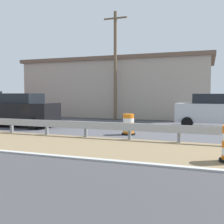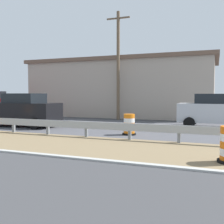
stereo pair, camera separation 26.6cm
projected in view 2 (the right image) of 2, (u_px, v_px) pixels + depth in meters
The scene contains 5 objects.
traffic_barrel_close at pixel (129, 125), 12.80m from camera, with size 0.65×0.65×1.00m.
car_lead_near_lane at pixel (23, 110), 16.08m from camera, with size 2.00×4.60×1.98m.
car_trailing_near_lane at pixel (215, 111), 15.50m from camera, with size 2.05×4.22×1.96m.
roadside_shop_near at pixel (124, 88), 25.01m from camera, with size 8.07×16.29×4.97m.
utility_pole_near at pixel (118, 64), 20.25m from camera, with size 0.24×1.80×8.10m.
Camera 2 is at (-8.33, 4.26, 1.93)m, focal length 43.15 mm.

